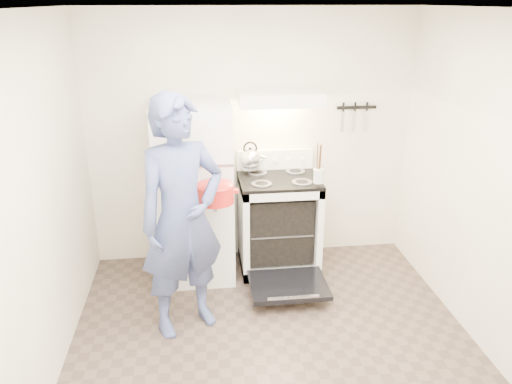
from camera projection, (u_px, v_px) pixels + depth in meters
floor at (278, 364)px, 3.73m from camera, size 3.60×3.60×0.00m
back_wall at (251, 140)px, 4.95m from camera, size 3.20×0.02×2.50m
refrigerator at (195, 192)px, 4.71m from camera, size 0.70×0.70×1.70m
stove_body at (278, 224)px, 4.96m from camera, size 0.76×0.65×0.92m
cooktop at (279, 179)px, 4.79m from camera, size 0.76×0.65×0.03m
backsplash at (275, 159)px, 5.01m from camera, size 0.76×0.07×0.20m
oven_door at (288, 285)px, 4.53m from camera, size 0.70×0.54×0.04m
oven_rack at (278, 226)px, 4.97m from camera, size 0.60×0.52×0.01m
range_hood at (279, 97)px, 4.58m from camera, size 0.76×0.50×0.12m
knife_strip at (357, 107)px, 4.94m from camera, size 0.40×0.02×0.03m
pizza_stone at (275, 223)px, 5.01m from camera, size 0.30×0.30×0.02m
tea_kettle at (250, 157)px, 4.89m from camera, size 0.25×0.21×0.31m
utensil_jar at (318, 176)px, 4.55m from camera, size 0.10×0.10×0.13m
person at (182, 218)px, 3.85m from camera, size 0.84×0.73×1.94m
dutch_oven at (215, 194)px, 4.11m from camera, size 0.38×0.31×0.24m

